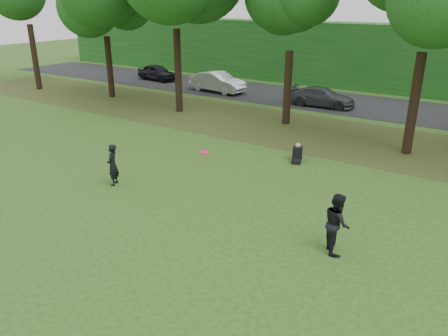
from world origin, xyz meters
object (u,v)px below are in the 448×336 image
object	(u,v)px
player_right	(337,223)
seated_person	(297,155)
player_left	(113,165)
frisbee	(204,153)

from	to	relation	value
player_right	seated_person	xyz separation A→B (m)	(-4.00, 6.21, -0.58)
player_left	player_right	distance (m)	8.86
seated_person	player_left	bearing A→B (deg)	-146.08
frisbee	player_right	bearing A→B (deg)	-3.51
frisbee	seated_person	distance (m)	6.20
frisbee	seated_person	bearing A→B (deg)	82.46
player_right	frisbee	size ratio (longest dim) A/B	6.35
frisbee	seated_person	size ratio (longest dim) A/B	0.34
player_left	seated_person	size ratio (longest dim) A/B	1.98
player_left	frisbee	distance (m)	4.26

